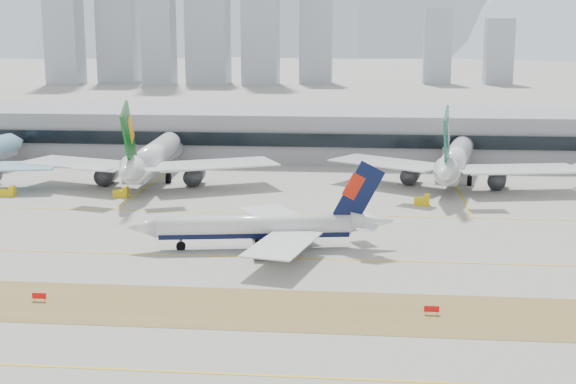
# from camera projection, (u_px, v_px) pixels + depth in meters

# --- Properties ---
(ground) EXTENTS (3000.00, 3000.00, 0.00)m
(ground) POSITION_uv_depth(u_px,v_px,m) (289.00, 251.00, 149.54)
(ground) COLOR #98968E
(ground) RESTS_ON ground
(apron_markings) EXTENTS (360.00, 122.22, 0.06)m
(apron_markings) POSITION_uv_depth(u_px,v_px,m) (246.00, 371.00, 96.94)
(apron_markings) COLOR olive
(apron_markings) RESTS_ON ground
(taxiing_airliner) EXTENTS (49.90, 42.94, 16.81)m
(taxiing_airliner) POSITION_uv_depth(u_px,v_px,m) (264.00, 227.00, 150.35)
(taxiing_airliner) COLOR white
(taxiing_airliner) RESTS_ON ground
(widebody_eva) EXTENTS (69.41, 67.99, 24.78)m
(widebody_eva) POSITION_uv_depth(u_px,v_px,m) (151.00, 159.00, 213.01)
(widebody_eva) COLOR white
(widebody_eva) RESTS_ON ground
(widebody_cathay) EXTENTS (65.17, 64.67, 23.67)m
(widebody_cathay) POSITION_uv_depth(u_px,v_px,m) (454.00, 162.00, 211.09)
(widebody_cathay) COLOR white
(widebody_cathay) RESTS_ON ground
(terminal) EXTENTS (280.00, 43.10, 15.00)m
(terminal) POSITION_uv_depth(u_px,v_px,m) (323.00, 133.00, 260.01)
(terminal) COLOR gray
(terminal) RESTS_ON ground
(hold_sign_left) EXTENTS (2.20, 0.15, 1.35)m
(hold_sign_left) POSITION_uv_depth(u_px,v_px,m) (39.00, 296.00, 121.55)
(hold_sign_left) COLOR red
(hold_sign_left) RESTS_ON ground
(hold_sign_right) EXTENTS (2.20, 0.15, 1.35)m
(hold_sign_right) POSITION_uv_depth(u_px,v_px,m) (432.00, 309.00, 115.87)
(hold_sign_right) COLOR red
(hold_sign_right) RESTS_ON ground
(gse_b) EXTENTS (3.55, 2.00, 2.60)m
(gse_b) POSITION_uv_depth(u_px,v_px,m) (122.00, 193.00, 196.96)
(gse_b) COLOR yellow
(gse_b) RESTS_ON ground
(gse_a) EXTENTS (3.55, 2.00, 2.60)m
(gse_a) POSITION_uv_depth(u_px,v_px,m) (9.00, 192.00, 197.93)
(gse_a) COLOR yellow
(gse_a) RESTS_ON ground
(gse_c) EXTENTS (3.55, 2.00, 2.60)m
(gse_c) POSITION_uv_depth(u_px,v_px,m) (422.00, 201.00, 188.02)
(gse_c) COLOR yellow
(gse_c) RESTS_ON ground
(city_skyline) EXTENTS (342.00, 49.80, 140.00)m
(city_skyline) POSITION_uv_depth(u_px,v_px,m) (205.00, 16.00, 591.97)
(city_skyline) COLOR #9EA7B4
(city_skyline) RESTS_ON ground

